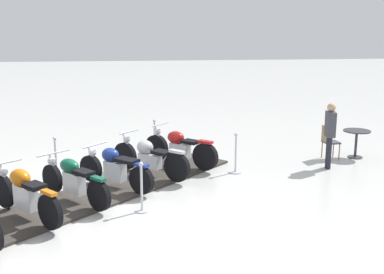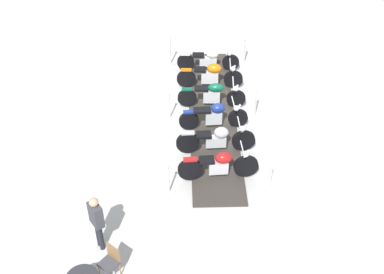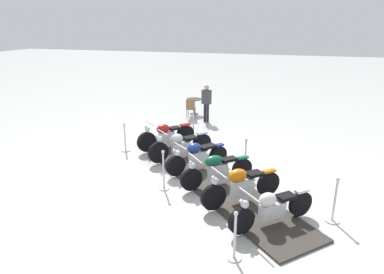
{
  "view_description": "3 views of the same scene",
  "coord_description": "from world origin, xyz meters",
  "px_view_note": "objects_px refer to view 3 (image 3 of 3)",
  "views": [
    {
      "loc": [
        10.09,
        0.88,
        3.62
      ],
      "look_at": [
        -1.2,
        2.22,
        0.98
      ],
      "focal_mm": 45.47,
      "sensor_mm": 36.0,
      "label": 1
    },
    {
      "loc": [
        -8.52,
        10.08,
        10.17
      ],
      "look_at": [
        -0.96,
        1.99,
        0.93
      ],
      "focal_mm": 47.96,
      "sensor_mm": 36.0,
      "label": 2
    },
    {
      "loc": [
        2.1,
        -8.92,
        4.38
      ],
      "look_at": [
        -0.97,
        1.81,
        0.6
      ],
      "focal_mm": 32.19,
      "sensor_mm": 36.0,
      "label": 3
    }
  ],
  "objects_px": {
    "stanchion_left_rear": "(334,207)",
    "cafe_chair_near_table": "(191,107)",
    "stanchion_right_mid": "(164,175)",
    "stanchion_right_front": "(125,142)",
    "motorcycle_chrome": "(180,145)",
    "bystander_person": "(206,100)",
    "motorcycle_cream": "(271,208)",
    "stanchion_right_rear": "(235,243)",
    "stanchion_left_mid": "(245,158)",
    "motorcycle_maroon": "(166,135)",
    "motorcycle_copper": "(241,185)",
    "motorcycle_navy": "(197,156)",
    "cafe_table": "(194,103)",
    "motorcycle_forest": "(216,169)",
    "stanchion_left_front": "(193,131)"
  },
  "relations": [
    {
      "from": "motorcycle_navy",
      "to": "cafe_table",
      "type": "relative_size",
      "value": 2.19
    },
    {
      "from": "stanchion_right_mid",
      "to": "motorcycle_navy",
      "type": "bearing_deg",
      "value": 67.09
    },
    {
      "from": "motorcycle_navy",
      "to": "motorcycle_chrome",
      "type": "bearing_deg",
      "value": -93.16
    },
    {
      "from": "motorcycle_maroon",
      "to": "cafe_chair_near_table",
      "type": "distance_m",
      "value": 4.14
    },
    {
      "from": "stanchion_right_front",
      "to": "bystander_person",
      "type": "distance_m",
      "value": 4.8
    },
    {
      "from": "stanchion_left_rear",
      "to": "motorcycle_cream",
      "type": "bearing_deg",
      "value": -155.48
    },
    {
      "from": "motorcycle_cream",
      "to": "bystander_person",
      "type": "xyz_separation_m",
      "value": [
        -3.38,
        7.8,
        0.53
      ]
    },
    {
      "from": "stanchion_left_rear",
      "to": "cafe_chair_near_table",
      "type": "relative_size",
      "value": 1.18
    },
    {
      "from": "motorcycle_cream",
      "to": "stanchion_right_rear",
      "type": "distance_m",
      "value": 1.44
    },
    {
      "from": "motorcycle_chrome",
      "to": "motorcycle_copper",
      "type": "distance_m",
      "value": 3.37
    },
    {
      "from": "stanchion_left_rear",
      "to": "cafe_chair_near_table",
      "type": "height_order",
      "value": "stanchion_left_rear"
    },
    {
      "from": "stanchion_right_front",
      "to": "cafe_table",
      "type": "bearing_deg",
      "value": 79.96
    },
    {
      "from": "motorcycle_navy",
      "to": "motorcycle_forest",
      "type": "xyz_separation_m",
      "value": [
        0.77,
        -0.81,
        0.01
      ]
    },
    {
      "from": "stanchion_right_front",
      "to": "motorcycle_forest",
      "type": "bearing_deg",
      "value": -26.51
    },
    {
      "from": "motorcycle_cream",
      "to": "stanchion_left_mid",
      "type": "xyz_separation_m",
      "value": [
        -0.96,
        2.99,
        -0.11
      ]
    },
    {
      "from": "stanchion_left_rear",
      "to": "cafe_chair_near_table",
      "type": "xyz_separation_m",
      "value": [
        -5.58,
        7.52,
        0.19
      ]
    },
    {
      "from": "stanchion_right_rear",
      "to": "cafe_chair_near_table",
      "type": "xyz_separation_m",
      "value": [
        -3.62,
        9.45,
        0.18
      ]
    },
    {
      "from": "stanchion_left_rear",
      "to": "bystander_person",
      "type": "relative_size",
      "value": 0.65
    },
    {
      "from": "motorcycle_maroon",
      "to": "bystander_person",
      "type": "bearing_deg",
      "value": -146.43
    },
    {
      "from": "stanchion_right_rear",
      "to": "motorcycle_chrome",
      "type": "bearing_deg",
      "value": 119.57
    },
    {
      "from": "motorcycle_cream",
      "to": "stanchion_right_rear",
      "type": "relative_size",
      "value": 1.68
    },
    {
      "from": "stanchion_left_mid",
      "to": "motorcycle_maroon",
      "type": "bearing_deg",
      "value": 161.12
    },
    {
      "from": "motorcycle_forest",
      "to": "stanchion_right_front",
      "type": "bearing_deg",
      "value": -68.24
    },
    {
      "from": "cafe_table",
      "to": "bystander_person",
      "type": "height_order",
      "value": "bystander_person"
    },
    {
      "from": "motorcycle_chrome",
      "to": "motorcycle_forest",
      "type": "bearing_deg",
      "value": 87.51
    },
    {
      "from": "motorcycle_chrome",
      "to": "stanchion_left_front",
      "type": "relative_size",
      "value": 1.76
    },
    {
      "from": "cafe_chair_near_table",
      "to": "motorcycle_navy",
      "type": "bearing_deg",
      "value": -166.59
    },
    {
      "from": "stanchion_right_rear",
      "to": "cafe_table",
      "type": "distance_m",
      "value": 10.91
    },
    {
      "from": "bystander_person",
      "to": "motorcycle_cream",
      "type": "bearing_deg",
      "value": 35.27
    },
    {
      "from": "motorcycle_navy",
      "to": "cafe_chair_near_table",
      "type": "height_order",
      "value": "motorcycle_navy"
    },
    {
      "from": "motorcycle_maroon",
      "to": "motorcycle_copper",
      "type": "height_order",
      "value": "motorcycle_maroon"
    },
    {
      "from": "stanchion_right_mid",
      "to": "stanchion_right_front",
      "type": "relative_size",
      "value": 1.11
    },
    {
      "from": "stanchion_left_front",
      "to": "stanchion_right_mid",
      "type": "relative_size",
      "value": 0.9
    },
    {
      "from": "motorcycle_maroon",
      "to": "stanchion_right_mid",
      "type": "relative_size",
      "value": 1.56
    },
    {
      "from": "motorcycle_navy",
      "to": "cafe_chair_near_table",
      "type": "relative_size",
      "value": 1.82
    },
    {
      "from": "motorcycle_chrome",
      "to": "stanchion_right_mid",
      "type": "xyz_separation_m",
      "value": [
        0.23,
        -2.14,
        -0.12
      ]
    },
    {
      "from": "motorcycle_cream",
      "to": "stanchion_right_rear",
      "type": "bearing_deg",
      "value": 23.47
    },
    {
      "from": "motorcycle_copper",
      "to": "stanchion_right_mid",
      "type": "height_order",
      "value": "stanchion_right_mid"
    },
    {
      "from": "stanchion_right_rear",
      "to": "cafe_chair_near_table",
      "type": "relative_size",
      "value": 1.12
    },
    {
      "from": "stanchion_left_mid",
      "to": "motorcycle_forest",
      "type": "bearing_deg",
      "value": -113.88
    },
    {
      "from": "motorcycle_chrome",
      "to": "cafe_chair_near_table",
      "type": "bearing_deg",
      "value": -124.75
    },
    {
      "from": "motorcycle_copper",
      "to": "stanchion_right_front",
      "type": "relative_size",
      "value": 1.73
    },
    {
      "from": "cafe_table",
      "to": "cafe_chair_near_table",
      "type": "bearing_deg",
      "value": -85.45
    },
    {
      "from": "motorcycle_chrome",
      "to": "stanchion_left_mid",
      "type": "bearing_deg",
      "value": 127.58
    },
    {
      "from": "stanchion_right_mid",
      "to": "stanchion_right_front",
      "type": "height_order",
      "value": "stanchion_right_mid"
    },
    {
      "from": "motorcycle_navy",
      "to": "motorcycle_cream",
      "type": "relative_size",
      "value": 0.97
    },
    {
      "from": "stanchion_right_rear",
      "to": "cafe_table",
      "type": "bearing_deg",
      "value": 109.75
    },
    {
      "from": "stanchion_left_rear",
      "to": "cafe_table",
      "type": "distance_m",
      "value": 10.07
    },
    {
      "from": "bystander_person",
      "to": "stanchion_right_rear",
      "type": "bearing_deg",
      "value": 28.88
    },
    {
      "from": "stanchion_right_mid",
      "to": "cafe_table",
      "type": "height_order",
      "value": "stanchion_right_mid"
    }
  ]
}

